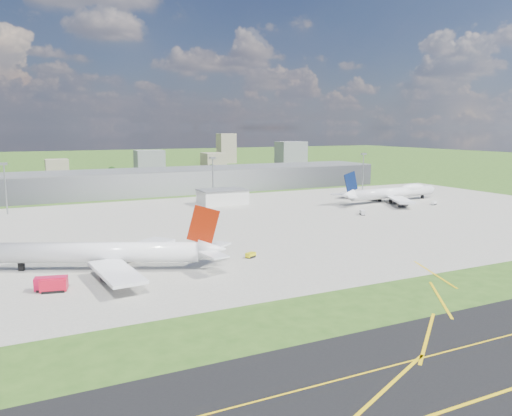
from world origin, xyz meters
name	(u,v)px	position (x,y,z in m)	size (l,w,h in m)	color
ground	(180,195)	(0.00, 150.00, 0.00)	(1400.00, 1400.00, 0.00)	#2D5119
apron	(271,222)	(10.00, 40.00, 0.04)	(360.00, 190.00, 0.08)	gray
terminal	(173,181)	(0.00, 165.00, 7.50)	(300.00, 42.00, 15.00)	gray
ops_building	(223,197)	(10.00, 100.00, 4.00)	(26.00, 16.00, 8.00)	silver
mast_west	(5,179)	(-100.00, 115.00, 17.71)	(3.50, 2.00, 25.90)	gray
mast_center	(213,171)	(10.00, 115.00, 17.71)	(3.50, 2.00, 25.90)	gray
mast_east	(363,165)	(120.00, 115.00, 17.71)	(3.50, 2.00, 25.90)	gray
airliner_red_twin	(109,253)	(-71.10, -9.39, 5.37)	(69.19, 52.11, 20.16)	white
airliner_blue_quad	(393,193)	(103.24, 65.03, 5.36)	(73.96, 57.90, 19.31)	white
fire_truck	(51,284)	(-88.31, -22.05, 1.82)	(8.78, 4.99, 3.66)	#BA0D34
crash_tender	(53,286)	(-87.89, -23.81, 1.73)	(7.15, 4.22, 3.47)	red
tug_yellow	(251,255)	(-26.15, -14.57, 0.90)	(3.94, 3.22, 1.72)	yellow
van_white_near	(362,213)	(59.13, 36.21, 1.18)	(3.66, 4.91, 2.33)	silver
van_white_far	(434,203)	(115.76, 45.21, 1.10)	(4.48, 3.25, 2.16)	silver
bldg_cw	(57,167)	(-60.00, 340.00, 7.00)	(20.00, 18.00, 14.00)	gray
bldg_c	(149,162)	(20.00, 310.00, 11.00)	(26.00, 20.00, 22.00)	slate
bldg_ce	(213,160)	(100.00, 350.00, 8.00)	(22.00, 24.00, 16.00)	gray
bldg_e	(291,154)	(180.00, 320.00, 14.00)	(30.00, 22.00, 28.00)	slate
bldg_tall_e	(226,148)	(140.00, 410.00, 18.00)	(20.00, 18.00, 36.00)	gray
tree_c	(112,171)	(-20.00, 280.00, 5.84)	(8.10, 8.10, 9.90)	#382314
tree_e	(212,168)	(70.00, 275.00, 5.51)	(7.65, 7.65, 9.35)	#382314
tree_far_e	(291,166)	(160.00, 285.00, 4.53)	(6.30, 6.30, 7.70)	#382314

